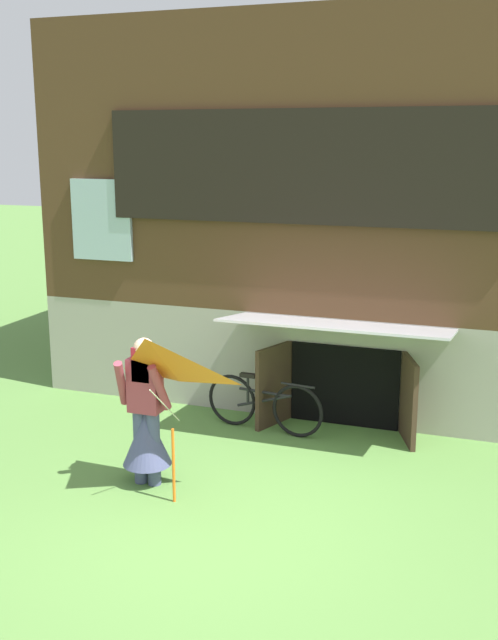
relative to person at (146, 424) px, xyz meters
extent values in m
plane|color=#56843D|center=(1.05, -0.57, -0.68)|extent=(60.00, 60.00, 0.00)
cube|color=#9E998E|center=(1.05, 5.11, 0.02)|extent=(7.73, 5.37, 1.39)
cube|color=#4C331E|center=(1.05, 5.11, 2.60)|extent=(7.73, 5.37, 3.77)
cube|color=black|center=(1.05, 2.39, 2.59)|extent=(5.28, 0.08, 1.39)
cube|color=#9EB7C6|center=(1.05, 2.41, 2.59)|extent=(5.12, 0.04, 1.27)
cube|color=#9EB7C6|center=(-1.84, 2.40, 1.85)|extent=(0.90, 0.06, 1.10)
cube|color=black|center=(1.59, 2.41, -0.15)|extent=(1.40, 0.03, 1.05)
cube|color=#3D2B1E|center=(0.74, 2.13, -0.15)|extent=(0.31, 0.67, 1.05)
cube|color=#3D2B1E|center=(2.44, 2.13, -0.15)|extent=(0.31, 0.68, 1.05)
cube|color=#B2B2B7|center=(1.59, 1.88, 0.77)|extent=(2.72, 1.09, 0.18)
cylinder|color=#474C75|center=(-0.08, 0.00, -0.27)|extent=(0.14, 0.14, 0.81)
cylinder|color=#474C75|center=(0.08, 0.00, -0.27)|extent=(0.14, 0.14, 0.81)
cone|color=#474C75|center=(0.00, 0.00, -0.15)|extent=(0.52, 0.52, 0.61)
cube|color=#993847|center=(0.00, 0.00, 0.42)|extent=(0.34, 0.20, 0.58)
cylinder|color=#993847|center=(-0.22, -0.10, 0.45)|extent=(0.17, 0.33, 0.53)
cylinder|color=#993847|center=(0.22, -0.10, 0.45)|extent=(0.17, 0.33, 0.53)
cube|color=maroon|center=(0.00, -0.06, 0.66)|extent=(0.20, 0.08, 0.36)
sphere|color=#D8AD8E|center=(0.00, 0.00, 0.82)|extent=(0.22, 0.22, 0.22)
pyramid|color=orange|center=(0.32, -0.58, 0.66)|extent=(1.04, 0.81, 0.63)
cylinder|color=beige|center=(0.35, -0.25, 0.32)|extent=(0.01, 0.65, 0.55)
cylinder|color=orange|center=(0.45, -0.30, -0.28)|extent=(0.03, 0.03, 0.79)
torus|color=black|center=(1.14, 1.80, -0.34)|extent=(0.67, 0.13, 0.67)
torus|color=black|center=(0.24, 1.92, -0.34)|extent=(0.67, 0.13, 0.67)
cylinder|color=black|center=(0.69, 1.86, -0.17)|extent=(0.68, 0.12, 0.04)
cylinder|color=black|center=(0.69, 1.86, -0.28)|extent=(0.75, 0.13, 0.27)
cylinder|color=black|center=(0.46, 1.89, -0.17)|extent=(0.04, 0.04, 0.38)
cube|color=black|center=(0.46, 1.89, 0.02)|extent=(0.20, 0.08, 0.05)
cylinder|color=black|center=(1.14, 1.80, -0.01)|extent=(0.44, 0.08, 0.03)
camera|label=1|loc=(3.57, -6.78, 2.92)|focal=42.96mm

